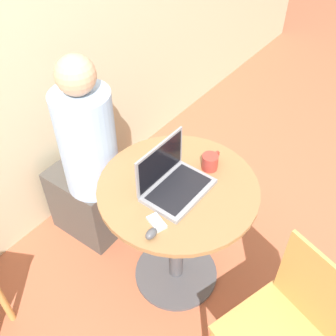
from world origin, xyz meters
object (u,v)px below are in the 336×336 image
Objects in this scene: laptop at (172,181)px; chair_empty at (285,329)px; person_seated at (87,171)px; cell_phone at (157,222)px.

chair_empty is at bearing -99.95° from laptop.
person_seated is at bearing 91.56° from laptop.
person_seated is at bearing 73.91° from cell_phone.
chair_empty is (-0.12, -0.71, -0.38)m from laptop.
laptop is at bearing 19.00° from cell_phone.
laptop is 0.66m from person_seated.
cell_phone is at bearing -161.00° from laptop.
cell_phone is 0.72m from chair_empty.
person_seated is (0.11, 1.31, 0.11)m from chair_empty.
person_seated is (-0.02, 0.60, -0.27)m from laptop.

